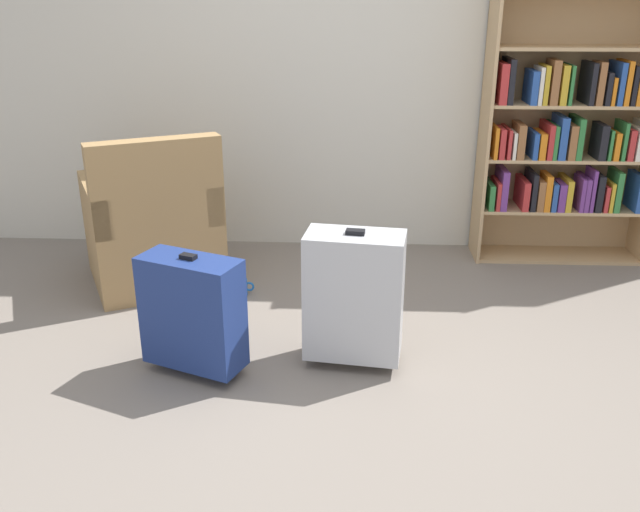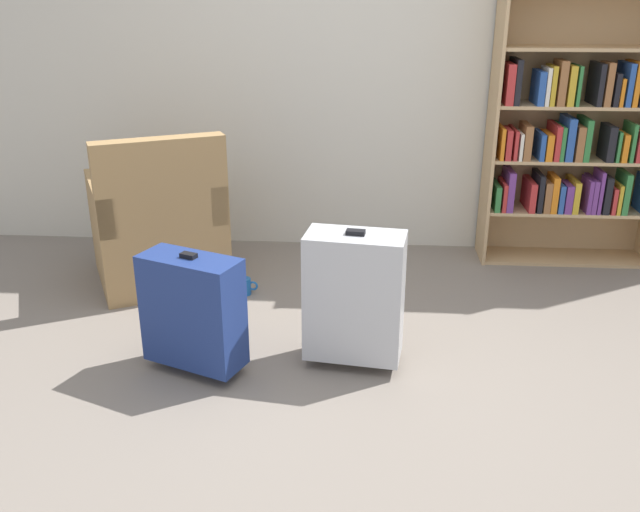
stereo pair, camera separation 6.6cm
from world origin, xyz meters
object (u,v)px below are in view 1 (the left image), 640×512
bookshelf (572,95)px  suitcase_navy_blue (192,312)px  mug (241,287)px  armchair (154,231)px  suitcase_silver (354,296)px

bookshelf → suitcase_navy_blue: bearing=-142.6°
mug → suitcase_navy_blue: bearing=-95.0°
armchair → suitcase_navy_blue: armchair is taller
bookshelf → suitcase_navy_blue: size_ratio=3.39×
bookshelf → mug: bookshelf is taller
bookshelf → armchair: size_ratio=2.07×
suitcase_silver → mug: bearing=131.6°
mug → suitcase_silver: (0.64, -0.72, 0.29)m
bookshelf → suitcase_navy_blue: bookshelf is taller
bookshelf → suitcase_silver: bookshelf is taller
mug → suitcase_navy_blue: suitcase_navy_blue is taller
bookshelf → armchair: bearing=-168.0°
suitcase_silver → suitcase_navy_blue: bearing=-170.6°
armchair → suitcase_silver: (1.16, -0.89, 0.02)m
mug → suitcase_navy_blue: size_ratio=0.21×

